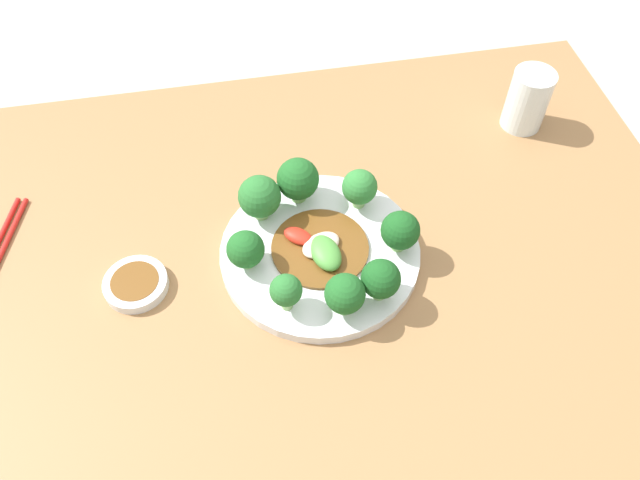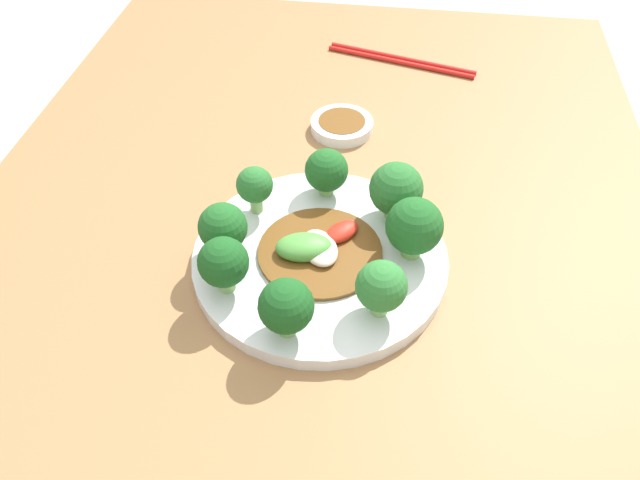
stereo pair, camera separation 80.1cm
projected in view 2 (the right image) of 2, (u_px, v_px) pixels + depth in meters
The scene contains 13 objects.
table at pixel (314, 397), 0.96m from camera, with size 1.17×0.83×0.72m.
plate at pixel (320, 258), 0.67m from camera, with size 0.27×0.27×0.02m.
broccoli_southeast at pixel (396, 189), 0.68m from camera, with size 0.06×0.06×0.07m.
broccoli_northeast at pixel (255, 186), 0.68m from camera, with size 0.04×0.04×0.06m.
broccoli_north at pixel (223, 228), 0.64m from camera, with size 0.05×0.05×0.06m.
broccoli_south at pixel (414, 227), 0.63m from camera, with size 0.06×0.06×0.07m.
broccoli_northwest at pixel (223, 263), 0.60m from camera, with size 0.05×0.05×0.06m.
broccoli_east at pixel (326, 171), 0.71m from camera, with size 0.05×0.05×0.06m.
broccoli_southwest at pixel (381, 287), 0.58m from camera, with size 0.05×0.05×0.06m.
broccoli_west at pixel (284, 306), 0.57m from camera, with size 0.05×0.05×0.06m.
stirfry_center at pixel (316, 248), 0.66m from camera, with size 0.13×0.13×0.02m.
chopsticks at pixel (401, 60), 0.97m from camera, with size 0.08×0.23×0.01m.
sauce_dish at pixel (342, 125), 0.84m from camera, with size 0.08×0.08×0.02m.
Camera 2 is at (-0.50, -0.08, 1.21)m, focal length 35.00 mm.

